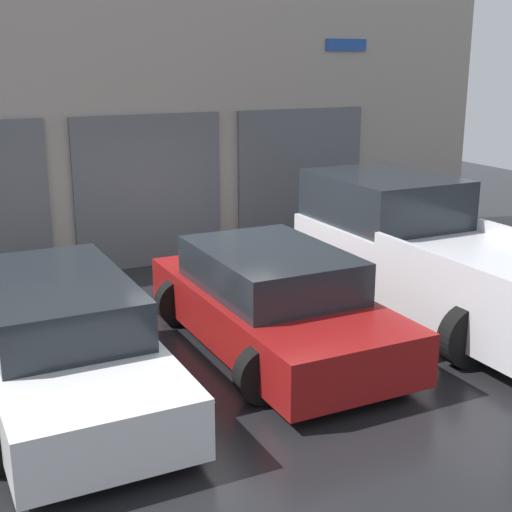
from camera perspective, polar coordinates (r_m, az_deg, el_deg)
ground_plane at (r=10.48m, az=-2.10°, el=-4.65°), size 28.00×28.00×0.00m
shophouse_building at (r=12.95m, az=-8.35°, el=10.31°), size 13.93×0.68×5.02m
pickup_truck at (r=10.76m, az=13.38°, el=0.24°), size 2.50×5.03×1.86m
sedan_white at (r=8.33m, az=-15.44°, el=-6.31°), size 2.14×4.74×1.28m
sedan_side at (r=9.15m, az=1.31°, el=-3.68°), size 2.27×4.21×1.29m
parking_stripe_left at (r=8.85m, az=-6.46°, el=-8.70°), size 0.12×2.20×0.01m
parking_stripe_centre at (r=9.99m, az=8.26°, el=-5.83°), size 0.12×2.20×0.01m
parking_stripe_right at (r=11.66m, az=19.25°, el=-3.39°), size 0.12×2.20×0.01m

